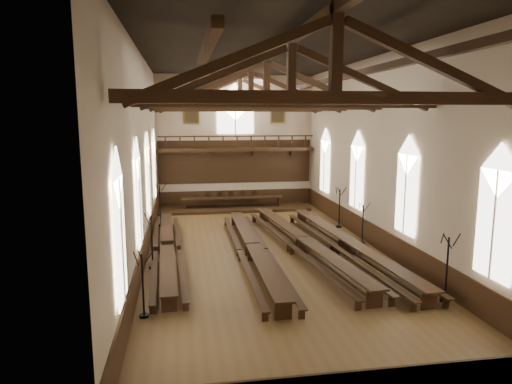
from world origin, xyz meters
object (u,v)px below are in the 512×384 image
Objects in this scene: refectory_row_b at (253,247)px; candelabrum_right_mid at (362,231)px; candelabrum_right_far at (339,215)px; candelabrum_left_near at (143,297)px; high_table at (232,199)px; refectory_row_a at (167,246)px; candelabrum_right_near at (446,281)px; candelabrum_left_mid at (152,252)px; dais at (232,208)px; candelabrum_left_far at (160,213)px; refectory_row_d at (347,242)px; refectory_row_c at (303,241)px.

refectory_row_b is 6.36× the size of candelabrum_right_mid.
refectory_row_b is 8.31m from candelabrum_right_far.
candelabrum_right_far reaches higher than candelabrum_left_near.
refectory_row_b is 6.06× the size of candelabrum_left_near.
refectory_row_a is at bearing -112.14° from high_table.
candelabrum_right_near reaches higher than refectory_row_a.
candelabrum_right_far is (0.00, 11.80, -0.02)m from candelabrum_right_near.
candelabrum_left_mid reaches higher than high_table.
dais is 6.78m from candelabrum_left_far.
candelabrum_right_mid is at bearing -90.00° from candelabrum_right_far.
candelabrum_left_mid reaches higher than dais.
refectory_row_b is at bearing -179.77° from refectory_row_d.
candelabrum_left_far is 11.33m from candelabrum_right_far.
candelabrum_right_far is at bearing 45.64° from candelabrum_left_near.
dais is 4.30× the size of candelabrum_left_mid.
high_table is at bearing 0.00° from dais.
candelabrum_right_near is at bearing -90.00° from candelabrum_right_far.
candelabrum_left_mid reaches higher than refectory_row_c.
candelabrum_right_mid is (10.50, 0.63, 0.18)m from refectory_row_a.
candelabrum_left_near is 0.88× the size of candelabrum_left_far.
candelabrum_left_mid is 11.35m from candelabrum_right_mid.
candelabrum_right_mid reaches higher than refectory_row_c.
candelabrum_left_mid reaches higher than candelabrum_right_mid.
refectory_row_b is 5.32× the size of candelabrum_left_far.
candelabrum_right_near is at bearing -72.02° from dais.
candelabrum_left_far is at bearing 128.26° from candelabrum_right_near.
candelabrum_left_near is (-9.61, -6.00, 0.16)m from refectory_row_d.
candelabrum_left_near is (-7.46, -6.56, 0.13)m from refectory_row_c.
high_table is 2.88× the size of candelabrum_right_near.
candelabrum_right_mid is (1.49, 1.60, 0.12)m from refectory_row_d.
candelabrum_left_far is at bearing 95.13° from refectory_row_a.
candelabrum_left_mid is 0.96× the size of candelabrum_left_far.
candelabrum_right_far reaches higher than high_table.
candelabrum_right_mid is 0.89× the size of candelabrum_right_far.
candelabrum_right_far reaches higher than dais.
candelabrum_right_far is at bearing 22.67° from refectory_row_a.
refectory_row_b is at bearing -58.06° from candelabrum_left_far.
refectory_row_d is at bearing -133.00° from candelabrum_right_mid.
candelabrum_left_mid reaches higher than candelabrum_right_near.
refectory_row_c is 6.61× the size of candelabrum_right_mid.
candelabrum_left_far is 1.07× the size of candelabrum_right_far.
refectory_row_b is 12.06m from high_table.
refectory_row_b is 7.65m from candelabrum_left_near.
refectory_row_d is 11.33m from candelabrum_left_near.
dais is 12.05m from candelabrum_right_mid.
candelabrum_right_mid is (-0.00, 8.04, -0.10)m from candelabrum_right_near.
candelabrum_right_near is at bearing -72.02° from high_table.
refectory_row_c is 5.74× the size of candelabrum_left_mid.
refectory_row_d is 5.63× the size of candelabrum_right_near.
candelabrum_left_far reaches higher than dais.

